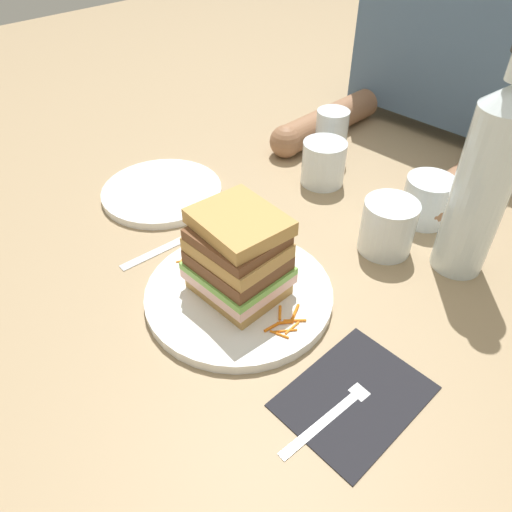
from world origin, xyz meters
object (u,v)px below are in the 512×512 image
object	(u,v)px
sandwich	(239,256)
empty_tumbler_2	(331,135)
napkin_dark	(355,396)
juice_glass	(387,228)
empty_tumbler_0	(323,163)
water_bottle	(484,181)
side_plate	(162,192)
diner_across	(465,16)
main_plate	(240,293)
empty_tumbler_1	(427,200)
fork	(341,406)
knife	(176,242)

from	to	relation	value
sandwich	empty_tumbler_2	bearing A→B (deg)	112.08
napkin_dark	juice_glass	world-z (taller)	juice_glass
sandwich	empty_tumbler_0	distance (m)	0.33
sandwich	empty_tumbler_2	xyz separation A→B (m)	(-0.16, 0.38, -0.02)
sandwich	water_bottle	size ratio (longest dim) A/B	0.38
side_plate	diner_across	world-z (taller)	diner_across
water_bottle	diner_across	distance (m)	0.45
main_plate	side_plate	size ratio (longest dim) A/B	1.22
main_plate	juice_glass	distance (m)	0.24
side_plate	diner_across	bearing A→B (deg)	69.40
empty_tumbler_0	empty_tumbler_1	world-z (taller)	empty_tumbler_0
empty_tumbler_0	empty_tumbler_1	distance (m)	0.19
empty_tumbler_2	sandwich	bearing A→B (deg)	-67.92
sandwich	napkin_dark	world-z (taller)	sandwich
side_plate	sandwich	bearing A→B (deg)	-15.04
empty_tumbler_1	diner_across	size ratio (longest dim) A/B	0.15
water_bottle	side_plate	xyz separation A→B (m)	(-0.45, -0.19, -0.13)
sandwich	fork	xyz separation A→B (m)	(0.20, -0.04, -0.07)
juice_glass	empty_tumbler_2	bearing A→B (deg)	145.70
napkin_dark	knife	size ratio (longest dim) A/B	0.80
fork	empty_tumbler_1	distance (m)	0.39
napkin_dark	empty_tumbler_0	distance (m)	0.45
knife	empty_tumbler_0	distance (m)	0.30
napkin_dark	knife	xyz separation A→B (m)	(-0.36, 0.03, 0.00)
main_plate	napkin_dark	bearing A→B (deg)	-4.77
sandwich	napkin_dark	bearing A→B (deg)	-4.98
juice_glass	empty_tumbler_0	world-z (taller)	juice_glass
juice_glass	empty_tumbler_1	size ratio (longest dim) A/B	1.07
fork	side_plate	xyz separation A→B (m)	(-0.48, 0.11, 0.00)
water_bottle	empty_tumbler_0	xyz separation A→B (m)	(-0.28, 0.04, -0.10)
knife	side_plate	bearing A→B (deg)	152.13
knife	water_bottle	xyz separation A→B (m)	(0.33, 0.26, 0.14)
fork	diner_across	world-z (taller)	diner_across
sandwich	water_bottle	xyz separation A→B (m)	(0.17, 0.27, 0.07)
water_bottle	knife	bearing A→B (deg)	-141.47
fork	juice_glass	distance (m)	0.29
juice_glass	side_plate	size ratio (longest dim) A/B	0.40
empty_tumbler_0	knife	bearing A→B (deg)	-98.50
napkin_dark	empty_tumbler_2	size ratio (longest dim) A/B	1.67
napkin_dark	water_bottle	xyz separation A→B (m)	(-0.03, 0.29, 0.14)
empty_tumbler_1	side_plate	bearing A→B (deg)	-144.19
napkin_dark	fork	distance (m)	0.02
fork	water_bottle	world-z (taller)	water_bottle
main_plate	napkin_dark	size ratio (longest dim) A/B	1.56
main_plate	juice_glass	world-z (taller)	juice_glass
diner_across	main_plate	bearing A→B (deg)	-83.89
fork	empty_tumbler_0	bearing A→B (deg)	131.97
napkin_dark	sandwich	bearing A→B (deg)	175.02
empty_tumbler_2	diner_across	world-z (taller)	diner_across
side_plate	diner_across	size ratio (longest dim) A/B	0.39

